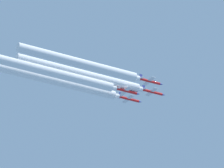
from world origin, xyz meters
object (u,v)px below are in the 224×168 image
jet_lead (153,92)px  jet_left_wingman (130,99)px  jet_slot (127,91)px  jet_right_wingman (151,81)px

jet_lead → jet_left_wingman: 10.07m
jet_slot → jet_left_wingman: bearing=145.5°
jet_right_wingman → jet_slot: (-8.61, -5.36, -1.53)m
jet_right_wingman → jet_slot: 10.25m
jet_left_wingman → jet_right_wingman: jet_right_wingman is taller
jet_lead → jet_slot: bearing=-89.9°
jet_left_wingman → jet_lead: bearing=37.2°
jet_right_wingman → jet_slot: bearing=-148.1°
jet_lead → jet_left_wingman: bearing=-142.8°
jet_right_wingman → jet_slot: jet_right_wingman is taller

